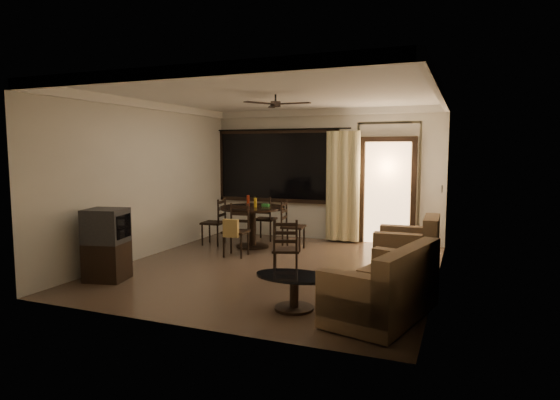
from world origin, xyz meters
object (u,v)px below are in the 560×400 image
at_px(tv_cabinet, 107,244).
at_px(dining_table, 252,215).
at_px(armchair, 411,252).
at_px(dining_chair_east, 293,235).
at_px(side_chair, 286,260).
at_px(dining_chair_south, 236,240).
at_px(dining_chair_north, 265,227).
at_px(coffee_table, 294,287).
at_px(sofa, 387,290).
at_px(dining_chair_west, 214,231).

bearing_deg(tv_cabinet, dining_table, 59.11).
distance_m(tv_cabinet, armchair, 4.57).
relative_size(dining_chair_east, side_chair, 1.04).
height_order(dining_chair_south, tv_cabinet, tv_cabinet).
relative_size(dining_chair_north, tv_cabinet, 0.89).
distance_m(dining_table, coffee_table, 3.79).
bearing_deg(dining_chair_south, tv_cabinet, -120.84).
bearing_deg(dining_chair_north, dining_table, 90.10).
distance_m(sofa, coffee_table, 1.09).
xyz_separation_m(dining_chair_east, sofa, (2.30, -3.12, 0.05)).
height_order(dining_chair_north, coffee_table, dining_chair_north).
distance_m(dining_chair_west, dining_chair_south, 1.20).
height_order(dining_chair_north, armchair, dining_chair_north).
xyz_separation_m(dining_chair_east, dining_chair_south, (-0.76, -0.92, 0.02)).
distance_m(dining_table, dining_chair_west, 0.91).
distance_m(dining_chair_north, side_chair, 3.08).
distance_m(dining_chair_west, side_chair, 2.92).
height_order(dining_table, armchair, dining_table).
bearing_deg(dining_table, sofa, -44.27).
relative_size(dining_chair_south, coffee_table, 0.98).
distance_m(sofa, armchair, 1.96).
relative_size(dining_chair_west, dining_chair_south, 1.00).
xyz_separation_m(sofa, side_chair, (-1.68, 1.15, -0.06)).
bearing_deg(coffee_table, side_chair, 115.44).
xyz_separation_m(dining_table, dining_chair_south, (0.07, -0.86, -0.33)).
xyz_separation_m(dining_table, coffee_table, (2.05, -3.17, -0.36)).
distance_m(armchair, coffee_table, 2.37).
bearing_deg(armchair, tv_cabinet, -157.51).
xyz_separation_m(dining_chair_west, dining_chair_north, (0.77, 0.85, 0.00)).
bearing_deg(tv_cabinet, dining_chair_west, 74.48).
relative_size(dining_table, dining_chair_west, 1.37).
bearing_deg(dining_chair_north, armchair, 145.32).
height_order(dining_chair_south, side_chair, dining_chair_south).
distance_m(armchair, side_chair, 1.92).
bearing_deg(dining_chair_north, dining_chair_south, 90.00).
relative_size(sofa, coffee_table, 1.77).
xyz_separation_m(dining_chair_west, dining_chair_south, (0.90, -0.79, 0.02)).
bearing_deg(side_chair, tv_cabinet, 4.18).
height_order(dining_chair_north, side_chair, dining_chair_north).
height_order(tv_cabinet, side_chair, tv_cabinet).
bearing_deg(coffee_table, armchair, 61.40).
distance_m(tv_cabinet, coffee_table, 3.04).
bearing_deg(dining_chair_east, dining_chair_north, 46.76).
bearing_deg(sofa, dining_table, 149.81).
distance_m(coffee_table, side_chair, 1.40).
height_order(dining_chair_east, dining_chair_north, same).
height_order(dining_table, side_chair, dining_table).
xyz_separation_m(dining_chair_east, side_chair, (0.61, -1.97, -0.01)).
relative_size(dining_chair_east, tv_cabinet, 0.89).
height_order(dining_table, sofa, dining_table).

